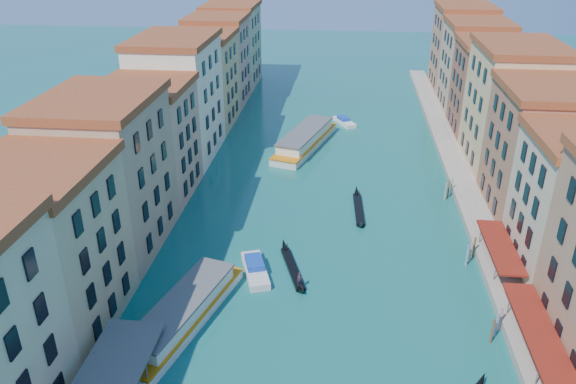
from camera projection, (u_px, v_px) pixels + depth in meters
The scene contains 11 objects.
left_bank_palazzos at pixel (168, 113), 91.82m from camera, with size 12.80×128.40×21.00m.
right_bank_palazzos at pixel (520, 124), 86.79m from camera, with size 12.80×128.40×21.00m.
quay at pixel (459, 176), 91.59m from camera, with size 4.00×140.00×1.00m, color gray.
restaurant_awnings at pixel (540, 335), 52.92m from camera, with size 3.20×44.55×3.12m.
mooring_poles_right at pixel (490, 309), 59.14m from camera, with size 1.44×54.24×3.20m.
vaporetto_near at pixel (184, 312), 58.65m from camera, with size 9.38×19.89×2.89m.
vaporetto_far at pixel (305, 139), 104.30m from camera, with size 10.93×22.61×3.28m.
gondola_fore at pixel (293, 267), 67.78m from camera, with size 4.54×11.54×2.37m.
gondola_far at pixel (359, 208), 81.93m from camera, with size 1.68×12.58×1.78m.
motorboat_mid at pixel (255, 268), 67.20m from camera, with size 4.67×7.99×1.58m.
motorboat_far at pixel (344, 121), 116.58m from camera, with size 5.04×6.88×1.39m.
Camera 1 is at (2.89, -20.98, 38.24)m, focal length 35.00 mm.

